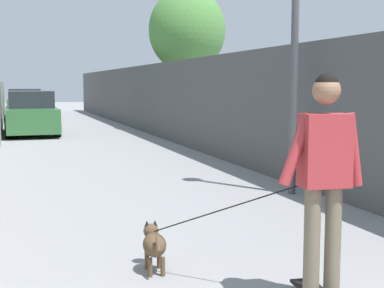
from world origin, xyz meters
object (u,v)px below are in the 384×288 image
object	(u,v)px
tree_right_mid	(187,31)
car_far	(25,105)
lamp_post	(296,1)
person_skateboarder	(324,167)
dog	(155,243)
car_near	(31,114)

from	to	relation	value
tree_right_mid	car_far	bearing A→B (deg)	33.40
lamp_post	person_skateboarder	distance (m)	4.90
lamp_post	car_far	bearing A→B (deg)	9.85
dog	car_far	distance (m)	23.61
lamp_post	person_skateboarder	bearing A→B (deg)	153.77
dog	car_far	size ratio (longest dim) A/B	0.35
lamp_post	car_near	bearing A→B (deg)	16.35
car_near	car_far	bearing A→B (deg)	-0.00
tree_right_mid	lamp_post	size ratio (longest dim) A/B	1.19
tree_right_mid	car_far	world-z (taller)	tree_right_mid
tree_right_mid	dog	xyz separation A→B (m)	(-14.85, 5.21, -3.52)
lamp_post	dog	xyz separation A→B (m)	(-2.83, 3.05, -2.80)
person_skateboarder	car_near	distance (m)	16.42
dog	car_far	bearing A→B (deg)	1.35
lamp_post	person_skateboarder	world-z (taller)	lamp_post
person_skateboarder	dog	world-z (taller)	person_skateboarder
lamp_post	tree_right_mid	bearing A→B (deg)	-10.17
person_skateboarder	tree_right_mid	bearing A→B (deg)	-14.47
dog	car_near	xyz separation A→B (m)	(15.12, 0.56, 0.44)
lamp_post	car_near	xyz separation A→B (m)	(12.29, 3.61, -2.36)
car_far	dog	bearing A→B (deg)	-178.65
dog	car_far	xyz separation A→B (m)	(23.60, 0.56, 0.44)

